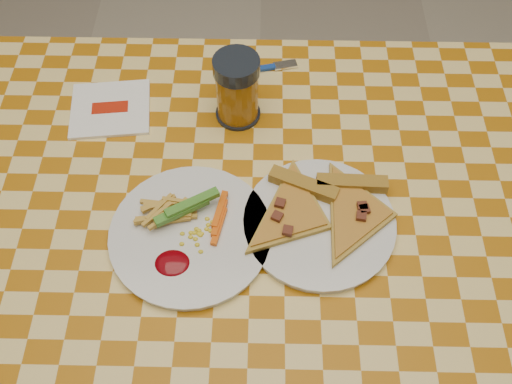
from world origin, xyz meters
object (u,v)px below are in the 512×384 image
at_px(plate_left, 191,235).
at_px(plate_right, 319,223).
at_px(drink_glass, 237,89).
at_px(table, 251,254).

height_order(plate_left, plate_right, same).
height_order(plate_left, drink_glass, drink_glass).
distance_m(table, drink_glass, 0.28).
xyz_separation_m(table, plate_left, (-0.09, -0.01, 0.08)).
height_order(table, plate_right, plate_right).
bearing_deg(plate_left, drink_glass, 75.77).
bearing_deg(table, drink_glass, 96.78).
relative_size(table, drink_glass, 9.89).
bearing_deg(drink_glass, table, -83.22).
bearing_deg(plate_right, table, -172.11).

